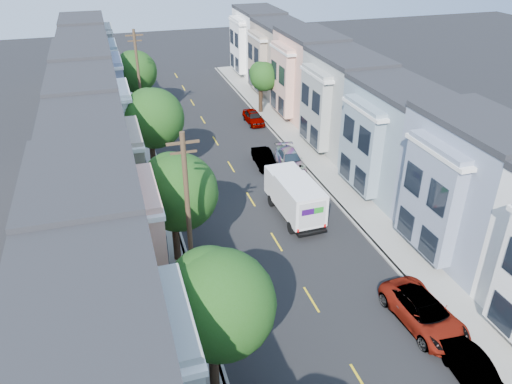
{
  "coord_description": "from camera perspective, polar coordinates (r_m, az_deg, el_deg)",
  "views": [
    {
      "loc": [
        -9.4,
        -19.9,
        18.94
      ],
      "look_at": [
        -0.44,
        9.21,
        2.2
      ],
      "focal_mm": 35.0,
      "sensor_mm": 36.0,
      "label": 1
    }
  ],
  "objects": [
    {
      "name": "road_slab",
      "position": [
        40.8,
        -1.8,
        1.14
      ],
      "size": [
        12.0,
        70.0,
        0.02
      ],
      "primitive_type": "cube",
      "color": "black",
      "rests_on": "ground"
    },
    {
      "name": "parked_right_c",
      "position": [
        43.23,
        3.91,
        3.74
      ],
      "size": [
        2.33,
        4.68,
        1.36
      ],
      "primitive_type": "imported",
      "rotation": [
        0.0,
        0.0,
        -0.1
      ],
      "color": "black",
      "rests_on": "ground"
    },
    {
      "name": "tree_e",
      "position": [
        54.66,
        -13.65,
        13.19
      ],
      "size": [
        4.33,
        4.33,
        7.15
      ],
      "color": "black",
      "rests_on": "ground"
    },
    {
      "name": "utility_pole_near",
      "position": [
        26.07,
        -7.68,
        -3.43
      ],
      "size": [
        1.6,
        0.26,
        10.0
      ],
      "color": "#42301E",
      "rests_on": "ground"
    },
    {
      "name": "parked_right_b",
      "position": [
        28.35,
        18.67,
        -12.97
      ],
      "size": [
        2.83,
        5.58,
        1.51
      ],
      "primitive_type": "imported",
      "rotation": [
        0.0,
        0.0,
        0.06
      ],
      "color": "silver",
      "rests_on": "ground"
    },
    {
      "name": "sidewalk_right",
      "position": [
        43.07,
        7.67,
        2.54
      ],
      "size": [
        2.6,
        70.0,
        0.15
      ],
      "primitive_type": "cube",
      "color": "gray",
      "rests_on": "ground"
    },
    {
      "name": "tree_c",
      "position": [
        29.62,
        -9.01,
        -0.08
      ],
      "size": [
        4.7,
        4.7,
        7.18
      ],
      "color": "black",
      "rests_on": "ground"
    },
    {
      "name": "townhouse_row_right",
      "position": [
        44.71,
        12.12,
        3.05
      ],
      "size": [
        5.0,
        70.0,
        8.5
      ],
      "primitive_type": "cube",
      "color": "gray",
      "rests_on": "ground"
    },
    {
      "name": "ground",
      "position": [
        29.04,
        6.33,
        -12.13
      ],
      "size": [
        160.0,
        160.0,
        0.0
      ],
      "primitive_type": "plane",
      "color": "black",
      "rests_on": "ground"
    },
    {
      "name": "parked_right_a",
      "position": [
        26.29,
        23.72,
        -18.41
      ],
      "size": [
        1.68,
        4.05,
        1.32
      ],
      "primitive_type": "imported",
      "rotation": [
        0.0,
        0.0,
        -0.07
      ],
      "color": "#515151",
      "rests_on": "ground"
    },
    {
      "name": "curb_right",
      "position": [
        42.58,
        6.07,
        2.32
      ],
      "size": [
        0.3,
        70.0,
        0.15
      ],
      "primitive_type": "cube",
      "color": "gray",
      "rests_on": "ground"
    },
    {
      "name": "parked_left_c",
      "position": [
        28.35,
        -3.98,
        -11.49
      ],
      "size": [
        1.65,
        3.93,
        1.28
      ],
      "primitive_type": "imported",
      "rotation": [
        0.0,
        0.0,
        -0.08
      ],
      "color": "#94959B",
      "rests_on": "ground"
    },
    {
      "name": "tree_far_r",
      "position": [
        54.93,
        0.84,
        13.0
      ],
      "size": [
        3.1,
        3.1,
        5.59
      ],
      "color": "black",
      "rests_on": "ground"
    },
    {
      "name": "fedex_truck",
      "position": [
        35.51,
        4.43,
        -0.43
      ],
      "size": [
        2.38,
        6.18,
        2.97
      ],
      "rotation": [
        0.0,
        0.0,
        0.03
      ],
      "color": "white",
      "rests_on": "ground"
    },
    {
      "name": "sidewalk_left",
      "position": [
        39.73,
        -12.07,
        -0.25
      ],
      "size": [
        2.6,
        70.0,
        0.15
      ],
      "primitive_type": "cube",
      "color": "gray",
      "rests_on": "ground"
    },
    {
      "name": "townhouse_row_left",
      "position": [
        39.75,
        -17.48,
        -1.12
      ],
      "size": [
        5.0,
        70.0,
        8.5
      ],
      "primitive_type": "cube",
      "color": "gray",
      "rests_on": "ground"
    },
    {
      "name": "tree_b",
      "position": [
        21.01,
        -4.42,
        -12.78
      ],
      "size": [
        4.7,
        4.7,
        7.4
      ],
      "color": "black",
      "rests_on": "ground"
    },
    {
      "name": "parked_right_d",
      "position": [
        52.77,
        -0.3,
        8.53
      ],
      "size": [
        1.61,
        4.11,
        1.33
      ],
      "primitive_type": "imported",
      "rotation": [
        0.0,
        0.0,
        0.01
      ],
      "color": "black",
      "rests_on": "ground"
    },
    {
      "name": "tree_d",
      "position": [
        39.75,
        -11.71,
        8.19
      ],
      "size": [
        4.7,
        4.7,
        7.72
      ],
      "color": "black",
      "rests_on": "ground"
    },
    {
      "name": "parked_left_d",
      "position": [
        37.63,
        -8.09,
        -0.46
      ],
      "size": [
        2.84,
        5.44,
        1.46
      ],
      "primitive_type": "imported",
      "rotation": [
        0.0,
        0.0,
        -0.08
      ],
      "color": "black",
      "rests_on": "ground"
    },
    {
      "name": "centerline",
      "position": [
        40.81,
        -1.8,
        1.13
      ],
      "size": [
        0.12,
        70.0,
        0.01
      ],
      "primitive_type": "cube",
      "color": "gold",
      "rests_on": "ground"
    },
    {
      "name": "curb_left",
      "position": [
        39.82,
        -10.22,
        0.02
      ],
      "size": [
        0.3,
        70.0,
        0.15
      ],
      "primitive_type": "cube",
      "color": "gray",
      "rests_on": "ground"
    },
    {
      "name": "utility_pole_far",
      "position": [
        49.94,
        -13.17,
        12.03
      ],
      "size": [
        1.6,
        0.26,
        10.0
      ],
      "color": "#42301E",
      "rests_on": "ground"
    },
    {
      "name": "lead_sedan",
      "position": [
        43.31,
        0.91,
        3.82
      ],
      "size": [
        1.61,
        4.02,
        1.32
      ],
      "primitive_type": "imported",
      "rotation": [
        0.0,
        0.0,
        -0.06
      ],
      "color": "black",
      "rests_on": "ground"
    }
  ]
}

